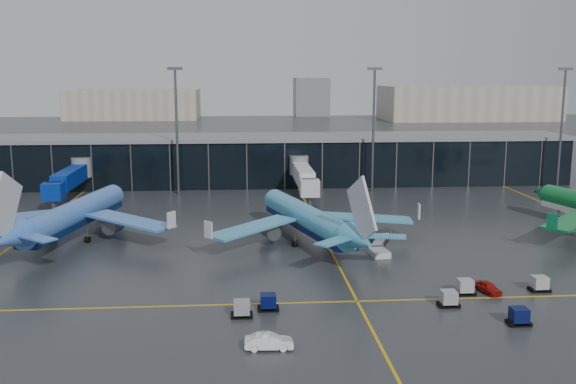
{
  "coord_description": "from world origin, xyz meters",
  "views": [
    {
      "loc": [
        -2.37,
        -79.99,
        24.06
      ],
      "look_at": [
        5.0,
        18.0,
        6.0
      ],
      "focal_mm": 40.0,
      "sensor_mm": 36.0,
      "label": 1
    }
  ],
  "objects": [
    {
      "name": "ground",
      "position": [
        0.0,
        0.0,
        0.0
      ],
      "size": [
        600.0,
        600.0,
        0.0
      ],
      "primitive_type": "plane",
      "color": "#282B2D",
      "rests_on": "ground"
    },
    {
      "name": "terminal_pier",
      "position": [
        0.0,
        62.0,
        5.42
      ],
      "size": [
        142.0,
        17.0,
        10.7
      ],
      "color": "black",
      "rests_on": "ground"
    },
    {
      "name": "jet_bridges",
      "position": [
        -35.0,
        42.99,
        4.55
      ],
      "size": [
        94.0,
        27.5,
        7.2
      ],
      "color": "#595B60",
      "rests_on": "ground"
    },
    {
      "name": "flood_masts",
      "position": [
        5.0,
        50.0,
        13.81
      ],
      "size": [
        203.0,
        0.5,
        25.5
      ],
      "color": "#595B60",
      "rests_on": "ground"
    },
    {
      "name": "distant_hangars",
      "position": [
        49.94,
        270.08,
        8.79
      ],
      "size": [
        260.0,
        71.0,
        22.0
      ],
      "color": "#B2AD99",
      "rests_on": "ground"
    },
    {
      "name": "taxi_lines",
      "position": [
        10.0,
        10.61,
        0.01
      ],
      "size": [
        220.0,
        120.0,
        0.02
      ],
      "color": "gold",
      "rests_on": "ground"
    },
    {
      "name": "airliner_arkefly",
      "position": [
        -26.88,
        14.65,
        6.01
      ],
      "size": [
        41.69,
        45.38,
        12.03
      ],
      "primitive_type": null,
      "rotation": [
        0.0,
        0.0,
        -0.21
      ],
      "color": "#3D72CB",
      "rests_on": "ground"
    },
    {
      "name": "airliner_klm_near",
      "position": [
        7.13,
        10.18,
        5.78
      ],
      "size": [
        42.46,
        45.54,
        11.57
      ],
      "primitive_type": null,
      "rotation": [
        0.0,
        0.0,
        0.29
      ],
      "color": "#3A95BF",
      "rests_on": "ground"
    },
    {
      "name": "baggage_carts",
      "position": [
        15.87,
        -17.04,
        0.76
      ],
      "size": [
        35.71,
        10.92,
        1.7
      ],
      "color": "black",
      "rests_on": "ground"
    },
    {
      "name": "mobile_airstair",
      "position": [
        16.15,
        2.16,
        0.77
      ],
      "size": [
        2.58,
        3.45,
        3.45
      ],
      "rotation": [
        0.0,
        0.0,
        0.12
      ],
      "color": "silver",
      "rests_on": "ground"
    },
    {
      "name": "service_van_red",
      "position": [
        25.08,
        -13.4,
        0.63
      ],
      "size": [
        2.44,
        3.97,
        1.26
      ],
      "primitive_type": "imported",
      "rotation": [
        0.0,
        0.0,
        0.27
      ],
      "color": "#97100B",
      "rests_on": "ground"
    },
    {
      "name": "service_van_white",
      "position": [
        -0.04,
        -26.49,
        0.71
      ],
      "size": [
        4.37,
        1.62,
        1.43
      ],
      "primitive_type": "imported",
      "rotation": [
        0.0,
        0.0,
        1.55
      ],
      "color": "white",
      "rests_on": "ground"
    }
  ]
}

